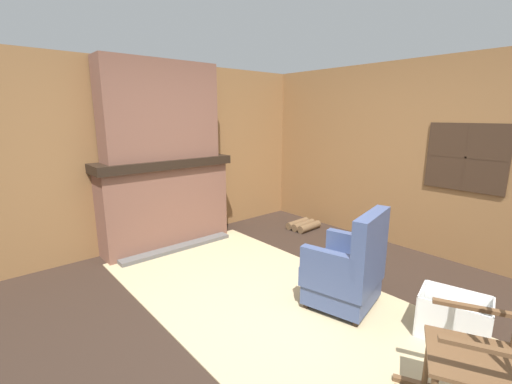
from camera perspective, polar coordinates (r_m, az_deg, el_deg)
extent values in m
plane|color=#2D2119|center=(3.30, 3.94, -19.28)|extent=(14.00, 14.00, 0.00)
cube|color=olive|center=(4.84, -16.40, 5.90)|extent=(0.06, 5.36, 2.42)
cube|color=olive|center=(4.84, 25.01, 5.23)|extent=(5.36, 0.06, 2.42)
cube|color=#382619|center=(4.58, 31.59, 4.94)|extent=(0.85, 0.02, 0.77)
cube|color=silver|center=(4.59, 31.63, 4.95)|extent=(0.81, 0.01, 0.73)
cube|color=#382619|center=(4.58, 31.59, 4.94)|extent=(0.02, 0.02, 0.73)
cube|color=#382619|center=(4.58, 31.59, 4.94)|extent=(0.81, 0.02, 0.02)
cube|color=brown|center=(4.76, -14.73, -2.41)|extent=(0.40, 1.70, 1.07)
cube|color=black|center=(4.65, -13.77, -4.19)|extent=(0.08, 0.88, 0.60)
cube|color=#565451|center=(4.68, -12.83, -9.12)|extent=(0.16, 1.53, 0.06)
cube|color=black|center=(4.64, -15.14, 4.67)|extent=(0.50, 1.80, 0.11)
cube|color=brown|center=(4.60, -15.63, 12.89)|extent=(0.35, 1.50, 1.22)
cube|color=tan|center=(3.42, 2.90, -17.91)|extent=(3.85, 1.93, 0.01)
cube|color=#3D4C75|center=(3.40, 14.13, -15.13)|extent=(0.67, 0.71, 0.24)
cube|color=#3D4C75|center=(3.33, 14.27, -12.85)|extent=(0.71, 0.74, 0.18)
cube|color=#3D4C75|center=(3.13, 18.57, -7.94)|extent=(0.26, 0.64, 0.52)
cube|color=#3D4C75|center=(3.03, 12.14, -11.44)|extent=(0.53, 0.21, 0.20)
cube|color=#3D4C75|center=(3.50, 15.83, -8.30)|extent=(0.53, 0.21, 0.20)
cylinder|color=#332319|center=(3.35, 8.38, -18.22)|extent=(0.06, 0.06, 0.06)
cylinder|color=#332319|center=(3.75, 12.12, -14.80)|extent=(0.06, 0.06, 0.06)
cylinder|color=#332319|center=(3.20, 16.24, -20.27)|extent=(0.06, 0.06, 0.06)
cylinder|color=#332319|center=(3.62, 19.13, -16.37)|extent=(0.06, 0.06, 0.06)
cylinder|color=brown|center=(2.66, 26.66, -23.57)|extent=(0.05, 0.05, 0.38)
cylinder|color=brown|center=(2.73, 36.35, -23.73)|extent=(0.05, 0.05, 0.38)
cube|color=brown|center=(2.42, 32.84, -22.53)|extent=(0.65, 0.63, 0.02)
cube|color=brown|center=(2.14, 34.42, -20.85)|extent=(0.42, 0.23, 0.02)
cube|color=brown|center=(2.48, 32.70, -15.99)|extent=(0.42, 0.23, 0.02)
cylinder|color=brown|center=(5.50, 6.95, -5.22)|extent=(0.14, 0.45, 0.12)
cylinder|color=brown|center=(5.43, 7.91, -5.48)|extent=(0.14, 0.45, 0.12)
cylinder|color=brown|center=(5.36, 8.90, -5.75)|extent=(0.14, 0.45, 0.12)
cube|color=white|center=(3.37, 29.68, -20.21)|extent=(0.57, 0.47, 0.01)
cube|color=white|center=(3.28, 34.50, -18.22)|extent=(0.10, 0.35, 0.36)
cube|color=white|center=(3.30, 25.62, -16.97)|extent=(0.10, 0.35, 0.36)
cube|color=white|center=(3.44, 30.34, -16.29)|extent=(0.49, 0.13, 0.36)
cube|color=white|center=(3.13, 29.69, -19.12)|extent=(0.49, 0.13, 0.36)
ellipsoid|color=white|center=(3.27, 30.07, -17.37)|extent=(0.46, 0.37, 0.22)
ellipsoid|color=#47708E|center=(4.54, -19.08, 5.47)|extent=(0.09, 0.09, 0.08)
cylinder|color=white|center=(4.53, -19.19, 6.96)|extent=(0.05, 0.05, 0.15)
cube|color=black|center=(4.72, -13.89, 6.49)|extent=(0.16, 0.24, 0.15)
cube|color=silver|center=(4.65, -13.41, 6.52)|extent=(0.01, 0.04, 0.02)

